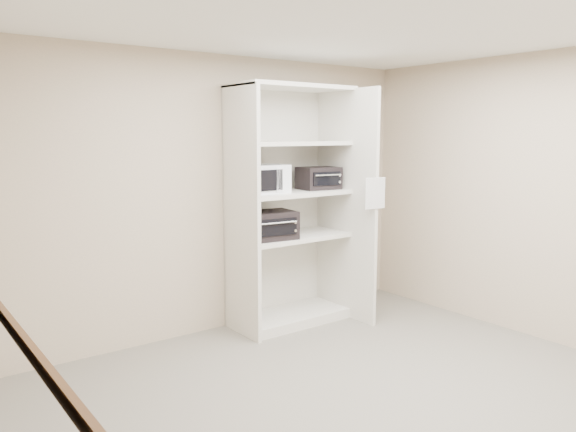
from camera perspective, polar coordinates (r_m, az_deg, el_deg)
floor at (r=4.40m, az=7.55°, el=-17.94°), size 4.50×4.00×0.01m
ceiling at (r=4.02m, az=8.32°, el=19.11°), size 4.50×4.00×0.01m
wall_back at (r=5.58m, az=-6.67°, el=2.19°), size 4.50×0.02×2.70m
wall_left at (r=2.91m, az=-25.53°, el=-4.24°), size 0.02×4.00×2.70m
wall_right at (r=5.79m, az=23.98°, el=1.74°), size 0.02×4.00×2.70m
shelving_unit at (r=5.73m, az=0.64°, el=0.20°), size 1.24×0.92×2.42m
microwave at (r=5.48m, az=-2.68°, el=3.78°), size 0.46×0.35×0.28m
toaster_oven_upper at (r=5.87m, az=3.11°, el=3.86°), size 0.43×0.34×0.23m
toaster_oven_lower at (r=5.51m, az=-1.96°, el=-0.93°), size 0.54×0.43×0.27m
paper_sign at (r=5.58m, az=8.86°, el=2.30°), size 0.24×0.03×0.30m
chair_rail at (r=3.04m, az=-24.57°, el=-12.51°), size 0.04×3.98×0.08m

